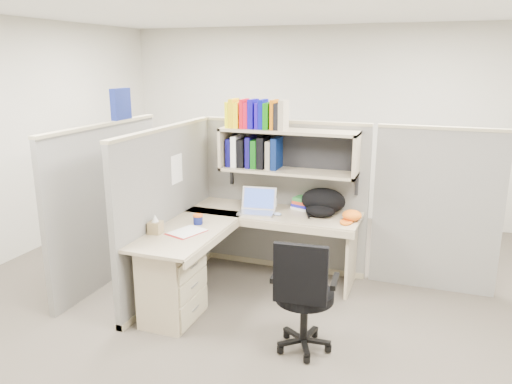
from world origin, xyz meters
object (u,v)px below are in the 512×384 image
at_px(laptop, 256,201).
at_px(task_chair, 303,313).
at_px(backpack, 322,202).
at_px(snack_canister, 198,219).
at_px(desk, 202,264).

xyz_separation_m(laptop, task_chair, (0.79, -1.13, -0.52)).
relative_size(laptop, backpack, 0.80).
height_order(laptop, snack_canister, laptop).
xyz_separation_m(backpack, snack_canister, (-1.03, -0.68, -0.08)).
relative_size(backpack, task_chair, 0.46).
height_order(backpack, task_chair, backpack).
bearing_deg(laptop, backpack, 8.60).
bearing_deg(laptop, snack_canister, -135.77).
relative_size(desk, snack_canister, 18.62).
bearing_deg(snack_canister, desk, -58.78).
relative_size(desk, task_chair, 1.82).
height_order(laptop, task_chair, laptop).
bearing_deg(task_chair, desk, 160.12).
xyz_separation_m(desk, laptop, (0.26, 0.75, 0.42)).
bearing_deg(laptop, task_chair, -61.94).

